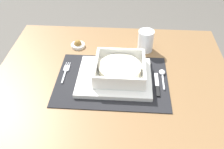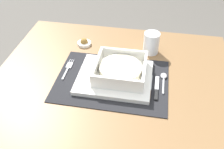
{
  "view_description": "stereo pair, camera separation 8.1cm",
  "coord_description": "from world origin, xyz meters",
  "px_view_note": "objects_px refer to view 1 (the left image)",
  "views": [
    {
      "loc": [
        0.05,
        -0.74,
        1.38
      ],
      "look_at": [
        -0.0,
        -0.01,
        0.77
      ],
      "focal_mm": 41.24,
      "sensor_mm": 36.0,
      "label": 1
    },
    {
      "loc": [
        0.13,
        -0.73,
        1.38
      ],
      "look_at": [
        -0.0,
        -0.01,
        0.77
      ],
      "focal_mm": 41.24,
      "sensor_mm": 36.0,
      "label": 2
    }
  ],
  "objects_px": {
    "fork": "(66,71)",
    "bread_knife": "(150,86)",
    "porridge_bowl": "(120,69)",
    "condiment_saucer": "(78,45)",
    "butter_knife": "(157,86)",
    "drinking_glass": "(146,42)",
    "dining_table": "(112,99)",
    "spoon": "(162,74)"
  },
  "relations": [
    {
      "from": "porridge_bowl",
      "to": "butter_knife",
      "type": "bearing_deg",
      "value": -18.32
    },
    {
      "from": "porridge_bowl",
      "to": "fork",
      "type": "relative_size",
      "value": 1.46
    },
    {
      "from": "dining_table",
      "to": "butter_knife",
      "type": "bearing_deg",
      "value": -11.51
    },
    {
      "from": "butter_knife",
      "to": "condiment_saucer",
      "type": "distance_m",
      "value": 0.41
    },
    {
      "from": "dining_table",
      "to": "fork",
      "type": "relative_size",
      "value": 7.17
    },
    {
      "from": "fork",
      "to": "condiment_saucer",
      "type": "distance_m",
      "value": 0.18
    },
    {
      "from": "dining_table",
      "to": "drinking_glass",
      "type": "relative_size",
      "value": 9.94
    },
    {
      "from": "fork",
      "to": "spoon",
      "type": "xyz_separation_m",
      "value": [
        0.37,
        -0.0,
        0.0
      ]
    },
    {
      "from": "porridge_bowl",
      "to": "drinking_glass",
      "type": "xyz_separation_m",
      "value": [
        0.1,
        0.19,
        0.0
      ]
    },
    {
      "from": "porridge_bowl",
      "to": "butter_knife",
      "type": "height_order",
      "value": "porridge_bowl"
    },
    {
      "from": "porridge_bowl",
      "to": "butter_knife",
      "type": "distance_m",
      "value": 0.15
    },
    {
      "from": "butter_knife",
      "to": "drinking_glass",
      "type": "distance_m",
      "value": 0.25
    },
    {
      "from": "fork",
      "to": "bread_knife",
      "type": "relative_size",
      "value": 0.95
    },
    {
      "from": "butter_knife",
      "to": "bread_knife",
      "type": "bearing_deg",
      "value": -174.08
    },
    {
      "from": "bread_knife",
      "to": "drinking_glass",
      "type": "bearing_deg",
      "value": 92.43
    },
    {
      "from": "dining_table",
      "to": "porridge_bowl",
      "type": "relative_size",
      "value": 4.91
    },
    {
      "from": "dining_table",
      "to": "spoon",
      "type": "height_order",
      "value": "spoon"
    },
    {
      "from": "drinking_glass",
      "to": "condiment_saucer",
      "type": "xyz_separation_m",
      "value": [
        -0.3,
        0.01,
        -0.03
      ]
    },
    {
      "from": "porridge_bowl",
      "to": "fork",
      "type": "height_order",
      "value": "porridge_bowl"
    },
    {
      "from": "fork",
      "to": "butter_knife",
      "type": "xyz_separation_m",
      "value": [
        0.35,
        -0.07,
        0.0
      ]
    },
    {
      "from": "butter_knife",
      "to": "condiment_saucer",
      "type": "bearing_deg",
      "value": 146.0
    },
    {
      "from": "bread_knife",
      "to": "porridge_bowl",
      "type": "bearing_deg",
      "value": 156.95
    },
    {
      "from": "dining_table",
      "to": "spoon",
      "type": "distance_m",
      "value": 0.23
    },
    {
      "from": "fork",
      "to": "bread_knife",
      "type": "bearing_deg",
      "value": -9.04
    },
    {
      "from": "dining_table",
      "to": "condiment_saucer",
      "type": "distance_m",
      "value": 0.29
    },
    {
      "from": "fork",
      "to": "condiment_saucer",
      "type": "xyz_separation_m",
      "value": [
        0.02,
        0.18,
        0.0
      ]
    },
    {
      "from": "butter_knife",
      "to": "drinking_glass",
      "type": "bearing_deg",
      "value": 101.12
    },
    {
      "from": "porridge_bowl",
      "to": "condiment_saucer",
      "type": "distance_m",
      "value": 0.28
    },
    {
      "from": "spoon",
      "to": "butter_knife",
      "type": "distance_m",
      "value": 0.07
    },
    {
      "from": "fork",
      "to": "condiment_saucer",
      "type": "height_order",
      "value": "condiment_saucer"
    },
    {
      "from": "porridge_bowl",
      "to": "spoon",
      "type": "relative_size",
      "value": 1.65
    },
    {
      "from": "porridge_bowl",
      "to": "condiment_saucer",
      "type": "height_order",
      "value": "porridge_bowl"
    },
    {
      "from": "butter_knife",
      "to": "drinking_glass",
      "type": "relative_size",
      "value": 1.38
    },
    {
      "from": "porridge_bowl",
      "to": "spoon",
      "type": "xyz_separation_m",
      "value": [
        0.16,
        0.02,
        -0.03
      ]
    },
    {
      "from": "spoon",
      "to": "condiment_saucer",
      "type": "relative_size",
      "value": 1.86
    },
    {
      "from": "fork",
      "to": "drinking_glass",
      "type": "bearing_deg",
      "value": 31.67
    },
    {
      "from": "fork",
      "to": "spoon",
      "type": "relative_size",
      "value": 1.13
    },
    {
      "from": "dining_table",
      "to": "spoon",
      "type": "xyz_separation_m",
      "value": [
        0.19,
        0.03,
        0.12
      ]
    },
    {
      "from": "porridge_bowl",
      "to": "drinking_glass",
      "type": "bearing_deg",
      "value": 62.21
    },
    {
      "from": "porridge_bowl",
      "to": "fork",
      "type": "xyz_separation_m",
      "value": [
        -0.21,
        0.02,
        -0.03
      ]
    },
    {
      "from": "drinking_glass",
      "to": "fork",
      "type": "bearing_deg",
      "value": -150.97
    },
    {
      "from": "dining_table",
      "to": "drinking_glass",
      "type": "height_order",
      "value": "drinking_glass"
    }
  ]
}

